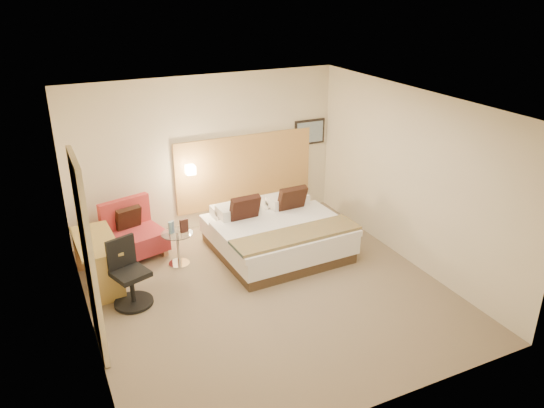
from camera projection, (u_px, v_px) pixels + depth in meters
name	position (u px, v px, depth m)	size (l,w,h in m)	color
floor	(268.00, 292.00, 7.62)	(4.80, 5.00, 0.02)	#7C6B54
ceiling	(267.00, 104.00, 6.55)	(4.80, 5.00, 0.02)	white
wall_back	(207.00, 153.00, 9.17)	(4.80, 0.02, 2.70)	beige
wall_front	(380.00, 299.00, 5.00)	(4.80, 0.02, 2.70)	beige
wall_left	(79.00, 240.00, 6.13)	(0.02, 5.00, 2.70)	beige
wall_right	(411.00, 178.00, 8.04)	(0.02, 5.00, 2.70)	beige
headboard_panel	(245.00, 170.00, 9.57)	(2.60, 0.04, 1.30)	tan
art_frame	(310.00, 132.00, 9.89)	(0.62, 0.03, 0.47)	black
art_canvas	(310.00, 132.00, 9.87)	(0.54, 0.01, 0.39)	gray
lamp_arm	(189.00, 169.00, 9.04)	(0.02, 0.02, 0.12)	silver
lamp_shade	(190.00, 170.00, 8.99)	(0.15, 0.15, 0.15)	#FCEAC4
curtain	(88.00, 258.00, 6.00)	(0.06, 0.90, 2.42)	beige
bottle_a	(170.00, 228.00, 8.08)	(0.06, 0.06, 0.19)	#78A6B9
bottle_b	(172.00, 227.00, 8.11)	(0.06, 0.06, 0.19)	#7FA1C4
menu_folder	(184.00, 226.00, 8.12)	(0.13, 0.05, 0.21)	#3D1E19
bed	(276.00, 234.00, 8.62)	(2.06, 2.01, 0.97)	#453322
lounge_chair	(133.00, 234.00, 8.51)	(1.01, 0.94, 0.89)	tan
side_table	(178.00, 247.00, 8.22)	(0.58, 0.58, 0.54)	white
desk	(98.00, 249.00, 7.56)	(0.58, 1.20, 0.74)	#A1853F
desk_chair	(129.00, 278.00, 7.19)	(0.68, 0.68, 0.94)	black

